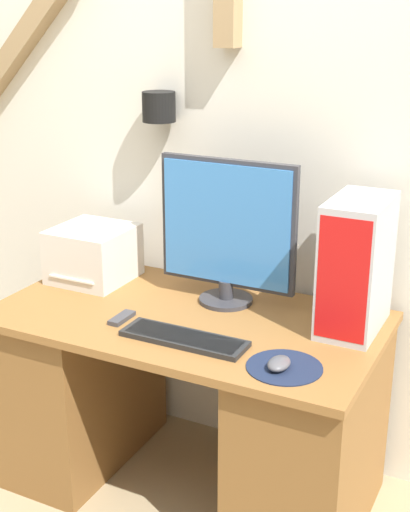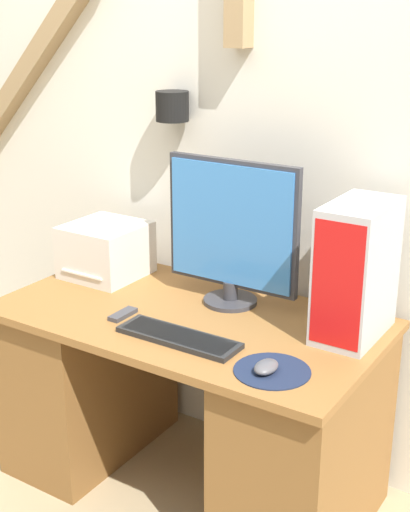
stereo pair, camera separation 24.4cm
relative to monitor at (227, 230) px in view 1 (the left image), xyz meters
name	(u,v)px [view 1 (the left image)]	position (x,y,z in m)	size (l,w,h in m)	color
wall_back	(235,121)	(-0.09, 0.25, 0.35)	(6.40, 0.18, 2.86)	silver
desk	(187,400)	(-0.07, -0.18, -0.63)	(1.38, 0.76, 0.73)	brown
monitor	(227,230)	(0.00, 0.00, 0.00)	(0.53, 0.20, 0.54)	#333338
keyboard	(184,338)	(0.02, -0.37, -0.27)	(0.43, 0.13, 0.02)	black
mousepad	(284,367)	(0.38, -0.39, -0.28)	(0.24, 0.24, 0.00)	#19233D
mouse	(279,363)	(0.37, -0.41, -0.26)	(0.07, 0.10, 0.03)	#4C4C51
computer_tower	(356,265)	(0.48, -0.01, -0.05)	(0.18, 0.33, 0.46)	#B2B2B7
printer	(93,254)	(-0.58, -0.03, -0.17)	(0.29, 0.31, 0.22)	beige
remote_control	(122,318)	(-0.26, -0.32, -0.27)	(0.04, 0.12, 0.02)	#38383D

